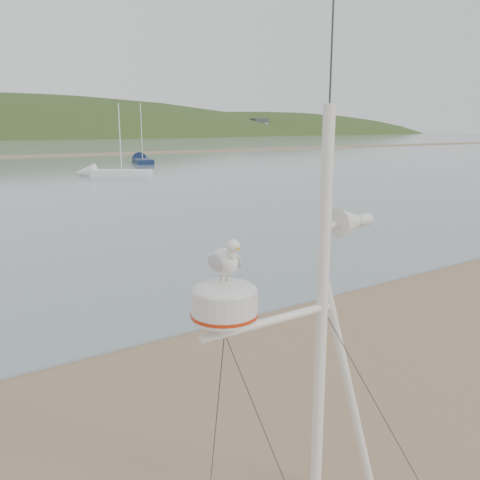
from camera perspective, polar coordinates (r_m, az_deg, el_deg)
mast_rig at (r=5.09m, az=8.60°, el=-20.26°), size 2.24×2.39×5.05m
sailboat_white_near at (r=43.56m, az=-15.17°, el=7.30°), size 6.00×4.98×6.30m
sailboat_blue_far at (r=60.01m, az=-11.13°, el=8.83°), size 3.62×7.34×7.09m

